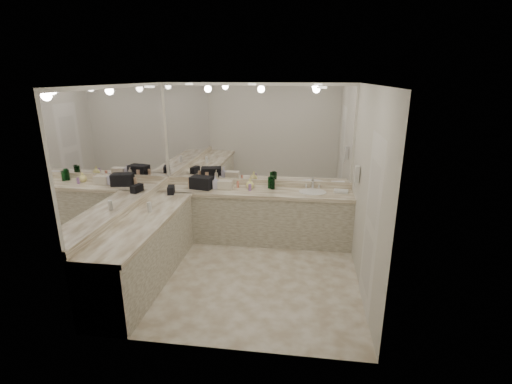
# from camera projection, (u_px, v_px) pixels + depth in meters

# --- Properties ---
(floor) EXTENTS (3.20, 3.20, 0.00)m
(floor) POSITION_uv_depth(u_px,v_px,m) (243.00, 275.00, 5.26)
(floor) COLOR silver
(floor) RESTS_ON ground
(ceiling) EXTENTS (3.20, 3.20, 0.00)m
(ceiling) POSITION_uv_depth(u_px,v_px,m) (241.00, 85.00, 4.48)
(ceiling) COLOR white
(ceiling) RESTS_ON floor
(wall_back) EXTENTS (3.20, 0.02, 2.60)m
(wall_back) POSITION_uv_depth(u_px,v_px,m) (257.00, 162.00, 6.29)
(wall_back) COLOR beige
(wall_back) RESTS_ON floor
(wall_left) EXTENTS (0.02, 3.00, 2.60)m
(wall_left) POSITION_uv_depth(u_px,v_px,m) (127.00, 183.00, 5.08)
(wall_left) COLOR beige
(wall_left) RESTS_ON floor
(wall_right) EXTENTS (0.02, 3.00, 2.60)m
(wall_right) POSITION_uv_depth(u_px,v_px,m) (367.00, 192.00, 4.67)
(wall_right) COLOR beige
(wall_right) RESTS_ON floor
(vanity_back_base) EXTENTS (3.20, 0.60, 0.84)m
(vanity_back_base) POSITION_uv_depth(u_px,v_px,m) (255.00, 217.00, 6.27)
(vanity_back_base) COLOR beige
(vanity_back_base) RESTS_ON floor
(vanity_back_top) EXTENTS (3.20, 0.64, 0.06)m
(vanity_back_top) POSITION_uv_depth(u_px,v_px,m) (255.00, 192.00, 6.13)
(vanity_back_top) COLOR white
(vanity_back_top) RESTS_ON vanity_back_base
(vanity_left_base) EXTENTS (0.60, 2.40, 0.84)m
(vanity_left_base) POSITION_uv_depth(u_px,v_px,m) (145.00, 252.00, 5.02)
(vanity_left_base) COLOR beige
(vanity_left_base) RESTS_ON floor
(vanity_left_top) EXTENTS (0.64, 2.42, 0.06)m
(vanity_left_top) POSITION_uv_depth(u_px,v_px,m) (142.00, 221.00, 4.88)
(vanity_left_top) COLOR white
(vanity_left_top) RESTS_ON vanity_left_base
(backsplash_back) EXTENTS (3.20, 0.04, 0.10)m
(backsplash_back) POSITION_uv_depth(u_px,v_px,m) (257.00, 182.00, 6.38)
(backsplash_back) COLOR white
(backsplash_back) RESTS_ON vanity_back_top
(backsplash_left) EXTENTS (0.04, 3.00, 0.10)m
(backsplash_left) POSITION_uv_depth(u_px,v_px,m) (131.00, 207.00, 5.18)
(backsplash_left) COLOR white
(backsplash_left) RESTS_ON vanity_left_top
(mirror_back) EXTENTS (3.12, 0.01, 1.55)m
(mirror_back) POSITION_uv_depth(u_px,v_px,m) (257.00, 134.00, 6.14)
(mirror_back) COLOR white
(mirror_back) RESTS_ON wall_back
(mirror_left) EXTENTS (0.01, 2.92, 1.55)m
(mirror_left) POSITION_uv_depth(u_px,v_px,m) (124.00, 149.00, 4.93)
(mirror_left) COLOR white
(mirror_left) RESTS_ON wall_left
(sink) EXTENTS (0.44, 0.44, 0.03)m
(sink) POSITION_uv_depth(u_px,v_px,m) (313.00, 192.00, 6.01)
(sink) COLOR white
(sink) RESTS_ON vanity_back_top
(faucet) EXTENTS (0.24, 0.16, 0.14)m
(faucet) POSITION_uv_depth(u_px,v_px,m) (313.00, 184.00, 6.18)
(faucet) COLOR silver
(faucet) RESTS_ON vanity_back_top
(wall_phone) EXTENTS (0.06, 0.10, 0.24)m
(wall_phone) POSITION_uv_depth(u_px,v_px,m) (357.00, 174.00, 5.32)
(wall_phone) COLOR white
(wall_phone) RESTS_ON wall_right
(door) EXTENTS (0.02, 0.82, 2.10)m
(door) POSITION_uv_depth(u_px,v_px,m) (370.00, 226.00, 4.27)
(door) COLOR white
(door) RESTS_ON wall_right
(black_toiletry_bag) EXTENTS (0.39, 0.29, 0.20)m
(black_toiletry_bag) POSITION_uv_depth(u_px,v_px,m) (202.00, 182.00, 6.17)
(black_toiletry_bag) COLOR black
(black_toiletry_bag) RESTS_ON vanity_back_top
(black_bag_spill) EXTENTS (0.15, 0.24, 0.12)m
(black_bag_spill) POSITION_uv_depth(u_px,v_px,m) (171.00, 190.00, 5.92)
(black_bag_spill) COLOR black
(black_bag_spill) RESTS_ON vanity_left_top
(cream_cosmetic_case) EXTENTS (0.24, 0.15, 0.14)m
(cream_cosmetic_case) POSITION_uv_depth(u_px,v_px,m) (225.00, 185.00, 6.15)
(cream_cosmetic_case) COLOR beige
(cream_cosmetic_case) RESTS_ON vanity_back_top
(hand_towel) EXTENTS (0.24, 0.18, 0.04)m
(hand_towel) POSITION_uv_depth(u_px,v_px,m) (341.00, 191.00, 5.99)
(hand_towel) COLOR white
(hand_towel) RESTS_ON vanity_back_top
(lotion_left) EXTENTS (0.06, 0.06, 0.14)m
(lotion_left) POSITION_uv_depth(u_px,v_px,m) (149.00, 207.00, 5.11)
(lotion_left) COLOR white
(lotion_left) RESTS_ON vanity_left_top
(soap_bottle_a) EXTENTS (0.08, 0.08, 0.19)m
(soap_bottle_a) POSITION_uv_depth(u_px,v_px,m) (211.00, 181.00, 6.27)
(soap_bottle_a) COLOR beige
(soap_bottle_a) RESTS_ON vanity_back_top
(soap_bottle_b) EXTENTS (0.12, 0.13, 0.22)m
(soap_bottle_b) POSITION_uv_depth(u_px,v_px,m) (215.00, 182.00, 6.16)
(soap_bottle_b) COLOR silver
(soap_bottle_b) RESTS_ON vanity_back_top
(soap_bottle_c) EXTENTS (0.15, 0.15, 0.18)m
(soap_bottle_c) POSITION_uv_depth(u_px,v_px,m) (250.00, 183.00, 6.17)
(soap_bottle_c) COLOR #FFF58C
(soap_bottle_c) RESTS_ON vanity_back_top
(green_bottle_0) EXTENTS (0.07, 0.07, 0.19)m
(green_bottle_0) POSITION_uv_depth(u_px,v_px,m) (270.00, 183.00, 6.18)
(green_bottle_0) COLOR #0D4D1A
(green_bottle_0) RESTS_ON vanity_back_top
(green_bottle_1) EXTENTS (0.07, 0.07, 0.18)m
(green_bottle_1) POSITION_uv_depth(u_px,v_px,m) (273.00, 184.00, 6.14)
(green_bottle_1) COLOR #0D4D1A
(green_bottle_1) RESTS_ON vanity_back_top
(green_bottle_2) EXTENTS (0.07, 0.07, 0.21)m
(green_bottle_2) POSITION_uv_depth(u_px,v_px,m) (272.00, 182.00, 6.19)
(green_bottle_2) COLOR #0D4D1A
(green_bottle_2) RESTS_ON vanity_back_top
(amenity_bottle_0) EXTENTS (0.05, 0.05, 0.11)m
(amenity_bottle_0) POSITION_uv_depth(u_px,v_px,m) (250.00, 187.00, 6.07)
(amenity_bottle_0) COLOR #9966B2
(amenity_bottle_0) RESTS_ON vanity_back_top
(amenity_bottle_1) EXTENTS (0.06, 0.06, 0.15)m
(amenity_bottle_1) POSITION_uv_depth(u_px,v_px,m) (201.00, 182.00, 6.32)
(amenity_bottle_1) COLOR #E0B28C
(amenity_bottle_1) RESTS_ON vanity_back_top
(amenity_bottle_2) EXTENTS (0.06, 0.06, 0.07)m
(amenity_bottle_2) POSITION_uv_depth(u_px,v_px,m) (213.00, 186.00, 6.22)
(amenity_bottle_2) COLOR silver
(amenity_bottle_2) RESTS_ON vanity_back_top
(amenity_bottle_3) EXTENTS (0.04, 0.04, 0.11)m
(amenity_bottle_3) POSITION_uv_depth(u_px,v_px,m) (238.00, 184.00, 6.23)
(amenity_bottle_3) COLOR #E57F66
(amenity_bottle_3) RESTS_ON vanity_back_top
(amenity_bottle_4) EXTENTS (0.06, 0.06, 0.14)m
(amenity_bottle_4) POSITION_uv_depth(u_px,v_px,m) (190.00, 183.00, 6.24)
(amenity_bottle_4) COLOR #E0B28C
(amenity_bottle_4) RESTS_ON vanity_back_top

